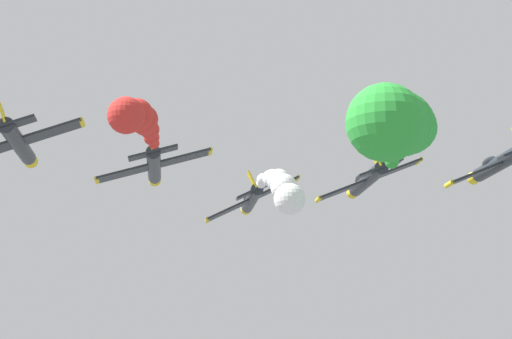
% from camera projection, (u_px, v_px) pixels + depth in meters
% --- Properties ---
extents(airplane_lead, '(8.75, 10.35, 4.52)m').
position_uv_depth(airplane_lead, '(251.00, 199.00, 74.50)').
color(airplane_lead, '#23282D').
extents(smoke_trail_lead, '(2.08, 15.74, 5.47)m').
position_uv_depth(smoke_trail_lead, '(281.00, 187.00, 56.36)').
color(smoke_trail_lead, white).
extents(airplane_left_inner, '(9.28, 10.35, 3.32)m').
position_uv_depth(airplane_left_inner, '(154.00, 166.00, 64.70)').
color(airplane_left_inner, '#23282D').
extents(smoke_trail_left_inner, '(2.67, 15.57, 3.60)m').
position_uv_depth(smoke_trail_left_inner, '(138.00, 120.00, 47.04)').
color(smoke_trail_left_inner, red).
extents(airplane_right_inner, '(9.01, 10.35, 3.89)m').
position_uv_depth(airplane_right_inner, '(367.00, 180.00, 67.32)').
color(airplane_right_inner, '#23282D').
extents(smoke_trail_right_inner, '(9.49, 26.51, 6.53)m').
position_uv_depth(smoke_trail_right_inner, '(402.00, 128.00, 41.74)').
color(smoke_trail_right_inner, green).
extents(airplane_left_outer, '(9.09, 10.35, 3.65)m').
position_uv_depth(airplane_left_outer, '(18.00, 143.00, 56.63)').
color(airplane_left_outer, '#23282D').
extents(airplane_right_outer, '(8.98, 10.35, 3.95)m').
position_uv_depth(airplane_right_outer, '(500.00, 162.00, 60.26)').
color(airplane_right_outer, '#23282D').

